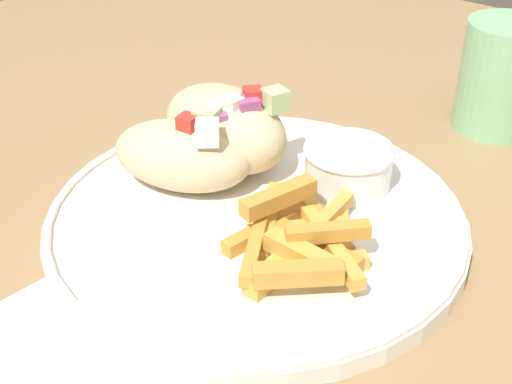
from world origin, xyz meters
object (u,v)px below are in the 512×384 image
at_px(pita_sandwich_far, 226,127).
at_px(sauce_ramekin, 348,164).
at_px(fries_pile, 300,240).
at_px(water_glass, 501,81).
at_px(pita_sandwich_near, 183,154).
at_px(plate, 256,219).

distance_m(pita_sandwich_far, sauce_ramekin, 0.10).
height_order(fries_pile, water_glass, water_glass).
relative_size(pita_sandwich_far, sauce_ramekin, 1.86).
bearing_deg(fries_pile, pita_sandwich_near, 172.25).
bearing_deg(sauce_ramekin, fries_pile, -77.52).
relative_size(plate, pita_sandwich_far, 2.35).
relative_size(pita_sandwich_far, water_glass, 1.31).
distance_m(plate, pita_sandwich_far, 0.09).
bearing_deg(pita_sandwich_far, water_glass, 68.78).
xyz_separation_m(plate, water_glass, (0.07, 0.27, 0.04)).
bearing_deg(water_glass, pita_sandwich_near, -117.89).
bearing_deg(sauce_ramekin, water_glass, 77.67).
xyz_separation_m(plate, pita_sandwich_far, (-0.07, 0.04, 0.04)).
bearing_deg(pita_sandwich_far, plate, -23.45).
xyz_separation_m(plate, pita_sandwich_near, (-0.07, -0.00, 0.03)).
bearing_deg(pita_sandwich_near, plate, -17.85).
xyz_separation_m(pita_sandwich_near, sauce_ramekin, (0.10, 0.08, -0.01)).
bearing_deg(plate, pita_sandwich_near, -179.38).
height_order(pita_sandwich_far, water_glass, water_glass).
distance_m(plate, water_glass, 0.28).
bearing_deg(fries_pile, water_glass, 85.76).
relative_size(fries_pile, water_glass, 1.26).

